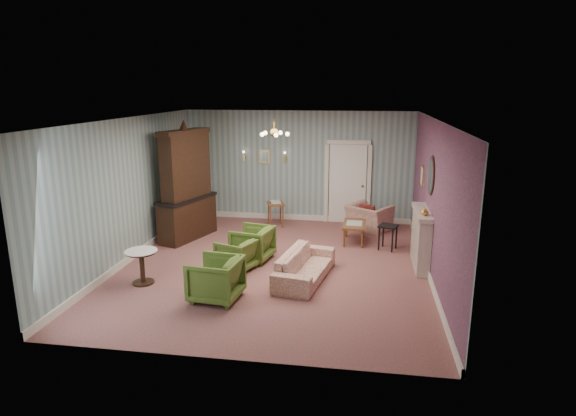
% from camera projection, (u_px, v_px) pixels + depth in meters
% --- Properties ---
extents(floor, '(7.00, 7.00, 0.00)m').
position_uv_depth(floor, '(275.00, 265.00, 9.73)').
color(floor, '#925B55').
rests_on(floor, ground).
extents(ceiling, '(7.00, 7.00, 0.00)m').
position_uv_depth(ceiling, '(274.00, 119.00, 9.03)').
color(ceiling, white).
rests_on(ceiling, ground).
extents(wall_back, '(6.00, 0.00, 6.00)m').
position_uv_depth(wall_back, '(298.00, 167.00, 12.73)').
color(wall_back, gray).
rests_on(wall_back, ground).
extents(wall_front, '(6.00, 0.00, 6.00)m').
position_uv_depth(wall_front, '(225.00, 255.00, 6.03)').
color(wall_front, gray).
rests_on(wall_front, ground).
extents(wall_left, '(0.00, 7.00, 7.00)m').
position_uv_depth(wall_left, '(129.00, 190.00, 9.82)').
color(wall_left, gray).
rests_on(wall_left, ground).
extents(wall_right, '(0.00, 7.00, 7.00)m').
position_uv_depth(wall_right, '(434.00, 200.00, 8.94)').
color(wall_right, gray).
rests_on(wall_right, ground).
extents(wall_right_floral, '(0.00, 7.00, 7.00)m').
position_uv_depth(wall_right_floral, '(433.00, 200.00, 8.94)').
color(wall_right_floral, '#BA5D6E').
rests_on(wall_right_floral, ground).
extents(door, '(1.12, 0.12, 2.16)m').
position_uv_depth(door, '(348.00, 182.00, 12.59)').
color(door, white).
rests_on(door, floor).
extents(olive_chair_a, '(0.82, 0.87, 0.81)m').
position_uv_depth(olive_chair_a, '(216.00, 277.00, 8.08)').
color(olive_chair_a, '#4D6A25').
rests_on(olive_chair_a, floor).
extents(olive_chair_b, '(0.81, 0.83, 0.68)m').
position_uv_depth(olive_chair_b, '(237.00, 253.00, 9.45)').
color(olive_chair_b, '#4D6A25').
rests_on(olive_chair_b, floor).
extents(olive_chair_c, '(0.84, 0.88, 0.77)m').
position_uv_depth(olive_chair_c, '(252.00, 242.00, 9.98)').
color(olive_chair_c, '#4D6A25').
rests_on(olive_chair_c, floor).
extents(sofa_chintz, '(0.85, 1.90, 0.72)m').
position_uv_depth(sofa_chintz, '(305.00, 261.00, 8.96)').
color(sofa_chintz, '#A44742').
rests_on(sofa_chintz, floor).
extents(wingback_chair, '(1.17, 1.07, 0.85)m').
position_uv_depth(wingback_chair, '(369.00, 213.00, 12.07)').
color(wingback_chair, '#A44742').
rests_on(wingback_chair, floor).
extents(dresser, '(1.05, 1.72, 2.71)m').
position_uv_depth(dresser, '(186.00, 182.00, 11.18)').
color(dresser, black).
rests_on(dresser, floor).
extents(fireplace, '(0.30, 1.40, 1.16)m').
position_uv_depth(fireplace, '(421.00, 238.00, 9.55)').
color(fireplace, beige).
rests_on(fireplace, floor).
extents(mantel_vase, '(0.15, 0.15, 0.15)m').
position_uv_depth(mantel_vase, '(425.00, 211.00, 9.01)').
color(mantel_vase, gold).
rests_on(mantel_vase, fireplace).
extents(oval_mirror, '(0.04, 0.76, 0.84)m').
position_uv_depth(oval_mirror, '(431.00, 175.00, 9.23)').
color(oval_mirror, white).
rests_on(oval_mirror, wall_right).
extents(framed_print, '(0.04, 0.34, 0.42)m').
position_uv_depth(framed_print, '(422.00, 176.00, 10.58)').
color(framed_print, gold).
rests_on(framed_print, wall_right).
extents(coffee_table, '(0.53, 0.92, 0.46)m').
position_uv_depth(coffee_table, '(354.00, 233.00, 11.13)').
color(coffee_table, brown).
rests_on(coffee_table, floor).
extents(side_table_black, '(0.48, 0.48, 0.56)m').
position_uv_depth(side_table_black, '(388.00, 237.00, 10.61)').
color(side_table_black, black).
rests_on(side_table_black, floor).
extents(pedestal_table, '(0.64, 0.64, 0.64)m').
position_uv_depth(pedestal_table, '(142.00, 267.00, 8.77)').
color(pedestal_table, black).
rests_on(pedestal_table, floor).
extents(nesting_table, '(0.54, 0.61, 0.67)m').
position_uv_depth(nesting_table, '(276.00, 213.00, 12.41)').
color(nesting_table, brown).
rests_on(nesting_table, floor).
extents(gilt_mirror_back, '(0.28, 0.06, 0.36)m').
position_uv_depth(gilt_mirror_back, '(265.00, 157.00, 12.77)').
color(gilt_mirror_back, gold).
rests_on(gilt_mirror_back, wall_back).
extents(sconce_left, '(0.16, 0.12, 0.30)m').
position_uv_depth(sconce_left, '(244.00, 156.00, 12.83)').
color(sconce_left, gold).
rests_on(sconce_left, wall_back).
extents(sconce_right, '(0.16, 0.12, 0.30)m').
position_uv_depth(sconce_right, '(285.00, 157.00, 12.67)').
color(sconce_right, gold).
rests_on(sconce_right, wall_back).
extents(chandelier, '(0.56, 0.56, 0.36)m').
position_uv_depth(chandelier, '(274.00, 134.00, 9.09)').
color(chandelier, gold).
rests_on(chandelier, ceiling).
extents(burgundy_cushion, '(0.41, 0.28, 0.39)m').
position_uv_depth(burgundy_cushion, '(367.00, 213.00, 11.92)').
color(burgundy_cushion, maroon).
rests_on(burgundy_cushion, wingback_chair).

